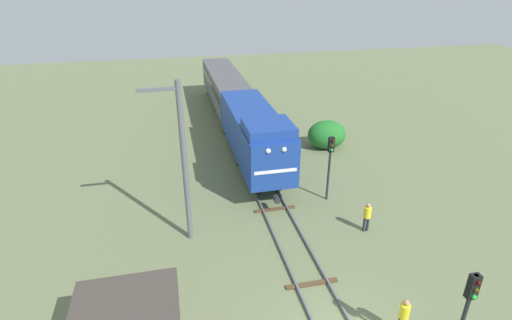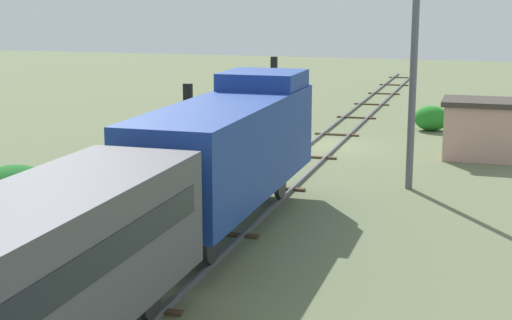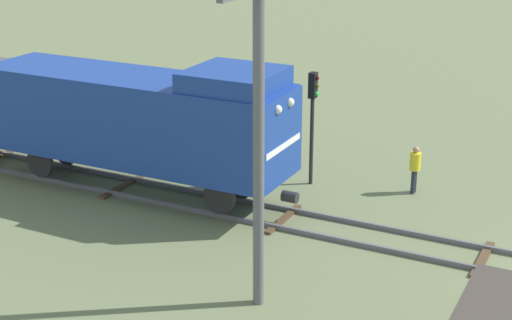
# 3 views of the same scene
# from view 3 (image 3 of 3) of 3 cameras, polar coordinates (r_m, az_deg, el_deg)

# --- Properties ---
(locomotive) EXTENTS (2.90, 11.60, 4.60)m
(locomotive) POSITION_cam_3_polar(r_m,az_deg,el_deg) (26.80, -8.47, 3.18)
(locomotive) COLOR navy
(locomotive) RESTS_ON railway_track
(traffic_signal_mid) EXTENTS (0.32, 0.34, 4.08)m
(traffic_signal_mid) POSITION_cam_3_polar(r_m,az_deg,el_deg) (27.35, 4.15, 3.84)
(traffic_signal_mid) COLOR #262628
(traffic_signal_mid) RESTS_ON ground
(worker_by_signal) EXTENTS (0.38, 0.38, 1.70)m
(worker_by_signal) POSITION_cam_3_polar(r_m,az_deg,el_deg) (27.57, 11.49, -0.42)
(worker_by_signal) COLOR #262B38
(worker_by_signal) RESTS_ON ground
(catenary_mast) EXTENTS (1.94, 0.28, 8.38)m
(catenary_mast) POSITION_cam_3_polar(r_m,az_deg,el_deg) (18.69, 0.11, 1.46)
(catenary_mast) COLOR #595960
(catenary_mast) RESTS_ON ground
(bush_far) EXTENTS (3.02, 2.47, 2.20)m
(bush_far) POSITION_cam_3_polar(r_m,az_deg,el_deg) (33.64, -5.73, 3.72)
(bush_far) COLOR #216B26
(bush_far) RESTS_ON ground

